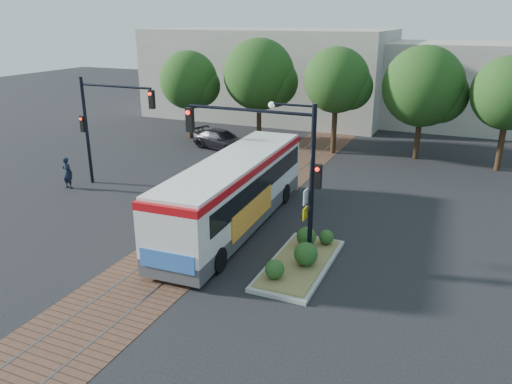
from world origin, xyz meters
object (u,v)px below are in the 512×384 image
signal_pole_left (101,118)px  officer (67,173)px  city_bus (235,189)px  signal_pole_main (280,158)px  parked_car (221,140)px  traffic_island (301,257)px

signal_pole_left → officer: 3.64m
city_bus → signal_pole_main: size_ratio=1.99×
signal_pole_main → officer: (-13.87, 3.49, -3.27)m
signal_pole_left → signal_pole_main: bearing=-21.4°
signal_pole_left → officer: signal_pole_left is taller
city_bus → officer: bearing=171.9°
parked_car → officer: bearing=178.1°
traffic_island → signal_pole_main: 3.95m
city_bus → parked_car: bearing=117.4°
signal_pole_main → parked_car: bearing=124.4°
signal_pole_left → city_bus: bearing=-14.7°
signal_pole_main → signal_pole_left: size_ratio=1.00×
signal_pole_left → parked_car: (2.17, 9.89, -3.18)m
traffic_island → officer: bearing=166.4°
traffic_island → signal_pole_main: signal_pole_main is taller
officer → parked_car: (3.80, 11.20, -0.20)m
traffic_island → parked_car: (-11.02, 14.79, 0.35)m
parked_car → traffic_island: bearing=-126.5°
city_bus → signal_pole_left: signal_pole_left is taller
officer → signal_pole_left: bearing=-139.3°
city_bus → officer: (-10.83, 1.09, -0.88)m
city_bus → signal_pole_main: signal_pole_main is taller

